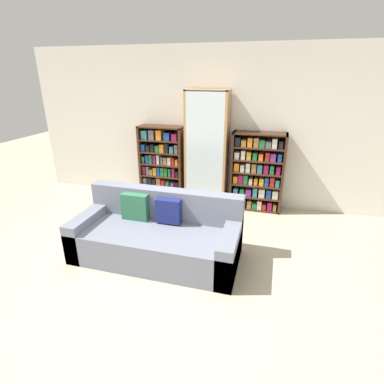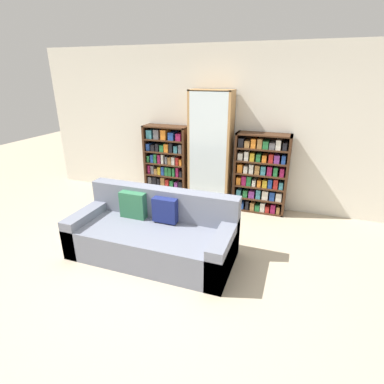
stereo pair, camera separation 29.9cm
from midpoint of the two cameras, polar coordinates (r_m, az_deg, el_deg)
name	(u,v)px [view 1 (the left image)]	position (r m, az deg, el deg)	size (l,w,h in m)	color
ground_plane	(165,275)	(3.74, -7.49, -15.47)	(16.00, 16.00, 0.00)	tan
wall_back	(212,128)	(5.38, 2.12, 12.11)	(6.87, 0.06, 2.70)	silver
couch	(158,236)	(3.95, -8.76, -8.33)	(2.10, 0.92, 0.82)	slate
bookshelf_left	(162,164)	(5.61, -7.27, 5.21)	(0.82, 0.32, 1.37)	#3D2314
display_cabinet	(207,151)	(5.25, 1.21, 7.85)	(0.72, 0.36, 2.00)	#AD7F4C
bookshelf_right	(257,173)	(5.21, 10.68, 3.56)	(0.89, 0.32, 1.35)	#3D2314
wine_bottle	(216,221)	(4.55, 2.78, -5.52)	(0.08, 0.08, 0.40)	#143819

